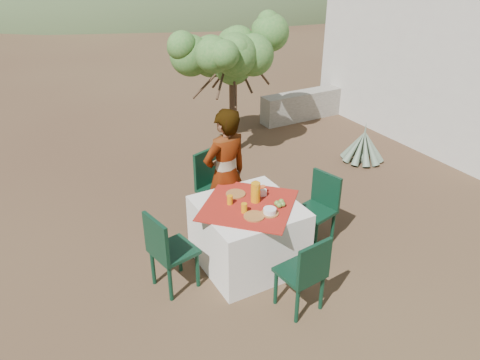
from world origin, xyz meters
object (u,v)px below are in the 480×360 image
object	(u,v)px
chair_left	(167,249)
table	(248,234)
chair_near	(305,272)
guesthouse	(465,46)
agave	(363,146)
chair_far	(215,184)
chair_right	(319,205)
person	(226,175)
juice_pitcher	(256,192)
shrub_tree	(235,60)

from	to	relation	value
chair_left	table	bearing A→B (deg)	-102.36
chair_near	chair_left	bearing A→B (deg)	-48.97
table	guesthouse	distance (m)	6.11
table	agave	distance (m)	3.31
chair_left	agave	bearing A→B (deg)	-81.35
chair_near	guesthouse	size ratio (longest dim) A/B	0.20
chair_far	chair_right	world-z (taller)	chair_far
chair_left	chair_right	size ratio (longest dim) A/B	1.03
chair_far	table	bearing A→B (deg)	-112.58
person	agave	distance (m)	3.10
chair_left	chair_right	xyz separation A→B (m)	(1.90, -0.03, -0.02)
table	juice_pitcher	distance (m)	0.50
chair_near	shrub_tree	world-z (taller)	shrub_tree
agave	chair_right	bearing A→B (deg)	-144.31
shrub_tree	chair_far	bearing A→B (deg)	-124.60
person	shrub_tree	distance (m)	2.68
shrub_tree	juice_pitcher	distance (m)	3.17
person	guesthouse	size ratio (longest dim) A/B	0.39
chair_near	chair_right	world-z (taller)	chair_right
chair_right	juice_pitcher	xyz separation A→B (m)	(-0.86, 0.03, 0.39)
agave	juice_pitcher	size ratio (longest dim) A/B	3.31
person	shrub_tree	size ratio (longest dim) A/B	0.83
chair_right	chair_near	bearing A→B (deg)	-57.55
agave	guesthouse	world-z (taller)	guesthouse
chair_left	guesthouse	xyz separation A→B (m)	(6.63, 1.92, 1.00)
table	chair_right	distance (m)	0.97
table	chair_far	size ratio (longest dim) A/B	1.34
chair_left	chair_right	bearing A→B (deg)	-102.18
chair_near	chair_far	bearing A→B (deg)	-95.75
agave	chair_left	bearing A→B (deg)	-160.04
table	juice_pitcher	world-z (taller)	juice_pitcher
chair_far	person	xyz separation A→B (m)	(-0.02, -0.34, 0.28)
table	agave	size ratio (longest dim) A/B	1.75
person	guesthouse	xyz separation A→B (m)	(5.64, 1.31, 0.68)
chair_left	juice_pitcher	bearing A→B (deg)	-101.09
agave	table	bearing A→B (deg)	-154.21
guesthouse	person	bearing A→B (deg)	-166.90
shrub_tree	juice_pitcher	world-z (taller)	shrub_tree
chair_far	chair_near	distance (m)	1.90
table	chair_left	bearing A→B (deg)	178.96
chair_near	shrub_tree	size ratio (longest dim) A/B	0.43
chair_near	chair_right	distance (m)	1.26
table	person	bearing A→B (deg)	85.50
chair_far	agave	xyz separation A→B (m)	(2.91, 0.47, -0.29)
chair_far	chair_near	world-z (taller)	chair_far
shrub_tree	chair_near	bearing A→B (deg)	-108.60
chair_left	juice_pitcher	size ratio (longest dim) A/B	3.99
chair_far	guesthouse	world-z (taller)	guesthouse
chair_right	person	size ratio (longest dim) A/B	0.53
chair_far	chair_left	bearing A→B (deg)	-155.05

